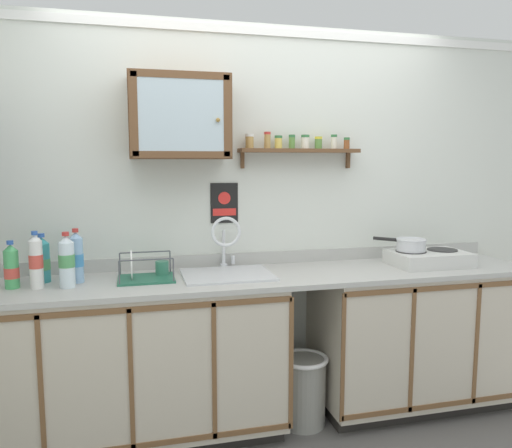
{
  "coord_description": "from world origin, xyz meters",
  "views": [
    {
      "loc": [
        -0.78,
        -2.46,
        1.59
      ],
      "look_at": [
        -0.05,
        0.44,
        1.21
      ],
      "focal_mm": 34.96,
      "sensor_mm": 36.0,
      "label": 1
    }
  ],
  "objects": [
    {
      "name": "back_wall",
      "position": [
        0.0,
        0.65,
        1.23
      ],
      "size": [
        3.96,
        0.07,
        2.43
      ],
      "color": "silver",
      "rests_on": "ground"
    },
    {
      "name": "lower_cabinet_run",
      "position": [
        -0.81,
        0.32,
        0.45
      ],
      "size": [
        1.72,
        0.61,
        0.9
      ],
      "color": "black",
      "rests_on": "ground"
    },
    {
      "name": "lower_cabinet_run_right",
      "position": [
        1.0,
        0.32,
        0.45
      ],
      "size": [
        1.33,
        0.61,
        0.9
      ],
      "color": "black",
      "rests_on": "ground"
    },
    {
      "name": "countertop",
      "position": [
        0.0,
        0.32,
        0.91
      ],
      "size": [
        3.32,
        0.63,
        0.03
      ],
      "primitive_type": "cube",
      "color": "#B2B2AD",
      "rests_on": "lower_cabinet_run"
    },
    {
      "name": "backsplash",
      "position": [
        0.0,
        0.61,
        0.97
      ],
      "size": [
        3.32,
        0.02,
        0.08
      ],
      "primitive_type": "cube",
      "color": "#B2B2AD",
      "rests_on": "countertop"
    },
    {
      "name": "sink",
      "position": [
        -0.24,
        0.36,
        0.91
      ],
      "size": [
        0.52,
        0.46,
        0.46
      ],
      "color": "silver",
      "rests_on": "countertop"
    },
    {
      "name": "hot_plate_stove",
      "position": [
        1.06,
        0.31,
        0.97
      ],
      "size": [
        0.48,
        0.33,
        0.09
      ],
      "color": "silver",
      "rests_on": "countertop"
    },
    {
      "name": "saucepan",
      "position": [
        0.94,
        0.34,
        1.06
      ],
      "size": [
        0.27,
        0.28,
        0.08
      ],
      "color": "silver",
      "rests_on": "hot_plate_stove"
    },
    {
      "name": "bottle_water_clear_0",
      "position": [
        -1.12,
        0.27,
        1.07
      ],
      "size": [
        0.08,
        0.08,
        0.3
      ],
      "color": "silver",
      "rests_on": "countertop"
    },
    {
      "name": "bottle_detergent_teal_1",
      "position": [
        -1.26,
        0.43,
        1.05
      ],
      "size": [
        0.08,
        0.08,
        0.27
      ],
      "color": "teal",
      "rests_on": "countertop"
    },
    {
      "name": "bottle_soda_green_2",
      "position": [
        -1.4,
        0.33,
        1.04
      ],
      "size": [
        0.08,
        0.08,
        0.25
      ],
      "color": "#4CB266",
      "rests_on": "countertop"
    },
    {
      "name": "bottle_opaque_white_3",
      "position": [
        -1.27,
        0.3,
        1.07
      ],
      "size": [
        0.07,
        0.07,
        0.3
      ],
      "color": "white",
      "rests_on": "countertop"
    },
    {
      "name": "bottle_water_blue_4",
      "position": [
        -1.08,
        0.38,
        1.06
      ],
      "size": [
        0.08,
        0.08,
        0.3
      ],
      "color": "#8CB7E0",
      "rests_on": "countertop"
    },
    {
      "name": "dish_rack",
      "position": [
        -0.72,
        0.35,
        0.95
      ],
      "size": [
        0.31,
        0.25,
        0.17
      ],
      "color": "#26664C",
      "rests_on": "countertop"
    },
    {
      "name": "mug",
      "position": [
        -0.62,
        0.42,
        0.97
      ],
      "size": [
        0.08,
        0.11,
        0.09
      ],
      "color": "#337259",
      "rests_on": "countertop"
    },
    {
      "name": "wall_cabinet",
      "position": [
        -0.49,
        0.49,
        1.84
      ],
      "size": [
        0.57,
        0.29,
        0.48
      ],
      "color": "brown"
    },
    {
      "name": "spice_shelf",
      "position": [
        0.25,
        0.55,
        1.67
      ],
      "size": [
        0.78,
        0.14,
        0.23
      ],
      "color": "brown"
    },
    {
      "name": "warning_sign",
      "position": [
        -0.21,
        0.62,
        1.33
      ],
      "size": [
        0.17,
        0.01,
        0.25
      ],
      "color": "black"
    },
    {
      "name": "trash_bin",
      "position": [
        0.2,
        0.24,
        0.22
      ],
      "size": [
        0.3,
        0.3,
        0.43
      ],
      "color": "gray",
      "rests_on": "ground"
    }
  ]
}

